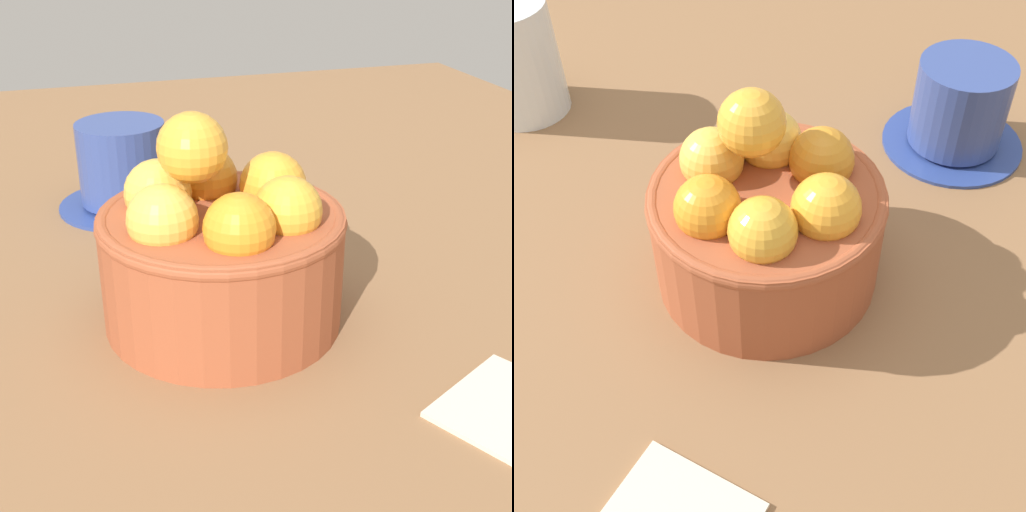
# 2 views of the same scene
# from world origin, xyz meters

# --- Properties ---
(ground_plane) EXTENTS (1.38, 1.10, 0.04)m
(ground_plane) POSITION_xyz_m (0.00, 0.00, -0.02)
(ground_plane) COLOR brown
(terracotta_bowl) EXTENTS (0.15, 0.15, 0.14)m
(terracotta_bowl) POSITION_xyz_m (-0.00, -0.00, 0.05)
(terracotta_bowl) COLOR #9E4C2D
(terracotta_bowl) RESTS_ON ground_plane
(coffee_cup) EXTENTS (0.12, 0.12, 0.08)m
(coffee_cup) POSITION_xyz_m (-0.21, -0.04, 0.03)
(coffee_cup) COLOR navy
(coffee_cup) RESTS_ON ground_plane
(water_glass) EXTENTS (0.07, 0.07, 0.10)m
(water_glass) POSITION_xyz_m (0.07, -0.28, 0.05)
(water_glass) COLOR silver
(water_glass) RESTS_ON ground_plane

